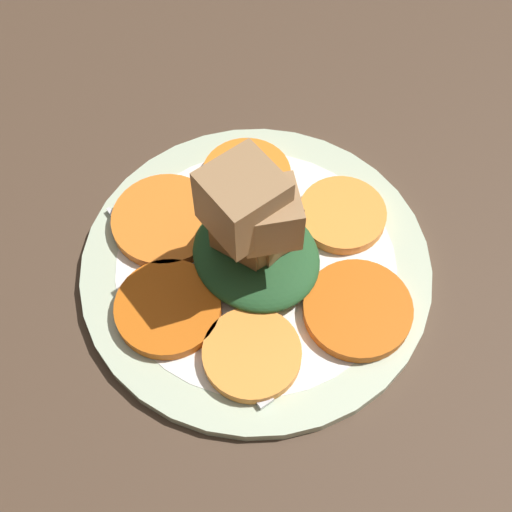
{
  "coord_description": "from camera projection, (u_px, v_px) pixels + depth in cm",
  "views": [
    {
      "loc": [
        19.85,
        -17.82,
        49.09
      ],
      "look_at": [
        0.0,
        0.0,
        4.1
      ],
      "focal_mm": 50.0,
      "sensor_mm": 36.0,
      "label": 1
    }
  ],
  "objects": [
    {
      "name": "fork",
      "position": [
        184.0,
        290.0,
        0.52
      ],
      "size": [
        20.0,
        4.07,
        0.4
      ],
      "rotation": [
        0.0,
        0.0,
        -0.12
      ],
      "color": "silver",
      "rests_on": "plate"
    },
    {
      "name": "table_slab",
      "position": [
        256.0,
        276.0,
        0.55
      ],
      "size": [
        120.0,
        120.0,
        2.0
      ],
      "primitive_type": "cube",
      "color": "#4C3828",
      "rests_on": "ground"
    },
    {
      "name": "carrot_slice_4",
      "position": [
        247.0,
        176.0,
        0.57
      ],
      "size": [
        7.07,
        7.07,
        0.93
      ],
      "primitive_type": "cylinder",
      "color": "orange",
      "rests_on": "plate"
    },
    {
      "name": "carrot_slice_1",
      "position": [
        252.0,
        354.0,
        0.49
      ],
      "size": [
        6.87,
        6.87,
        0.93
      ],
      "primitive_type": "cylinder",
      "color": "orange",
      "rests_on": "plate"
    },
    {
      "name": "plate",
      "position": [
        256.0,
        267.0,
        0.54
      ],
      "size": [
        26.27,
        26.27,
        1.05
      ],
      "color": "beige",
      "rests_on": "table_slab"
    },
    {
      "name": "center_pile",
      "position": [
        255.0,
        232.0,
        0.5
      ],
      "size": [
        9.87,
        8.89,
        11.41
      ],
      "color": "#235128",
      "rests_on": "plate"
    },
    {
      "name": "carrot_slice_3",
      "position": [
        342.0,
        215.0,
        0.55
      ],
      "size": [
        6.75,
        6.75,
        0.93
      ],
      "primitive_type": "cylinder",
      "color": "orange",
      "rests_on": "plate"
    },
    {
      "name": "carrot_slice_2",
      "position": [
        358.0,
        310.0,
        0.51
      ],
      "size": [
        7.82,
        7.82,
        0.93
      ],
      "primitive_type": "cylinder",
      "color": "#D45F12",
      "rests_on": "plate"
    },
    {
      "name": "carrot_slice_5",
      "position": [
        165.0,
        220.0,
        0.55
      ],
      "size": [
        8.21,
        8.21,
        0.93
      ],
      "primitive_type": "cylinder",
      "color": "orange",
      "rests_on": "plate"
    },
    {
      "name": "carrot_slice_0",
      "position": [
        168.0,
        308.0,
        0.51
      ],
      "size": [
        7.62,
        7.62,
        0.93
      ],
      "primitive_type": "cylinder",
      "color": "#D45F12",
      "rests_on": "plate"
    }
  ]
}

